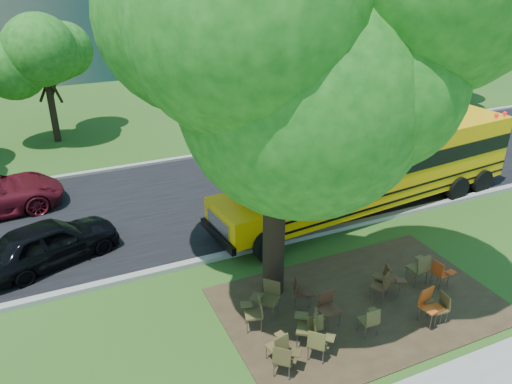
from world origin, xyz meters
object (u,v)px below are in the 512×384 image
chair_0 (279,345)px  chair_6 (440,305)px  chair_8 (255,310)px  main_tree (277,57)px  chair_5 (429,303)px  chair_14 (284,357)px  chair_1 (319,342)px  chair_13 (420,266)px  chair_9 (269,295)px  chair_4 (371,319)px  chair_3 (328,305)px  school_bus (380,163)px  chair_2 (310,325)px  chair_10 (301,289)px  chair_12 (391,277)px  chair_7 (441,271)px  chair_11 (382,283)px  chair_15 (314,324)px  black_car (50,242)px

chair_0 → chair_6: 4.14m
chair_8 → main_tree: bearing=-24.8°
chair_5 → chair_14: 3.94m
chair_1 → chair_13: 4.15m
chair_0 → chair_9: bearing=60.6°
chair_1 → chair_14: 0.89m
chair_1 → chair_13: size_ratio=0.89×
chair_4 → chair_3: bearing=134.7°
school_bus → chair_0: bearing=-146.1°
chair_2 → chair_4: size_ratio=1.19×
chair_9 → chair_10: chair_9 is taller
chair_5 → chair_12: size_ratio=1.15×
chair_7 → chair_10: (-3.80, 0.80, 0.03)m
chair_3 → chair_11: bearing=-175.5°
chair_1 → chair_12: 3.26m
chair_12 → chair_15: chair_12 is taller
school_bus → chair_1: 8.23m
chair_7 → chair_8: 5.21m
chair_3 → chair_10: size_ratio=1.07×
chair_0 → chair_4: size_ratio=1.00×
chair_7 → chair_13: chair_13 is taller
chair_7 → chair_15: chair_15 is taller
chair_9 → chair_10: bearing=-135.0°
chair_5 → chair_14: chair_5 is taller
chair_6 → chair_11: chair_11 is taller
chair_0 → chair_4: 2.32m
school_bus → chair_8: bearing=-153.1°
main_tree → chair_10: bearing=-67.7°
main_tree → chair_14: size_ratio=11.63×
chair_1 → chair_9: chair_9 is taller
chair_5 → chair_11: size_ratio=1.12×
chair_13 → chair_2: bearing=-170.1°
black_car → chair_3: bearing=-153.7°
chair_6 → chair_15: size_ratio=1.01×
chair_5 → chair_6: chair_5 is taller
main_tree → chair_2: bearing=-94.0°
chair_10 → chair_15: chair_10 is taller
chair_3 → chair_7: (3.54, 0.06, -0.07)m
chair_12 → black_car: black_car is taller
chair_0 → chair_3: (1.63, 0.66, 0.06)m
school_bus → chair_4: bearing=-133.3°
chair_0 → chair_11: bearing=3.2°
chair_3 → black_car: black_car is taller
chair_4 → school_bus: bearing=55.1°
chair_7 → chair_8: bearing=-102.6°
chair_5 → chair_15: chair_5 is taller
chair_0 → chair_7: bearing=-3.7°
chair_0 → black_car: 7.55m
chair_1 → chair_2: chair_2 is taller
chair_2 → chair_10: bearing=14.6°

